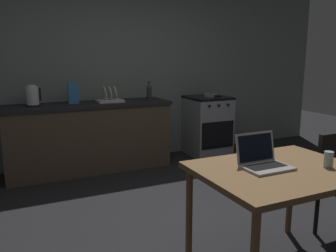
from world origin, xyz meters
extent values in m
plane|color=black|center=(0.00, 0.00, 0.00)|extent=(12.00, 12.00, 0.00)
cube|color=slate|center=(0.30, 2.43, 1.36)|extent=(6.40, 0.10, 2.71)
cube|color=#4C3D2D|center=(-0.60, 2.08, 0.43)|extent=(2.10, 0.60, 0.86)
cube|color=black|center=(-0.60, 2.08, 0.88)|extent=(2.16, 0.64, 0.04)
cube|color=gray|center=(1.23, 2.08, 0.43)|extent=(0.60, 0.60, 0.86)
cube|color=black|center=(1.23, 2.08, 0.88)|extent=(0.60, 0.60, 0.04)
cube|color=black|center=(1.23, 1.77, 0.36)|extent=(0.54, 0.01, 0.40)
cylinder|color=black|center=(1.07, 1.76, 0.80)|extent=(0.04, 0.02, 0.04)
cylinder|color=black|center=(1.23, 1.76, 0.80)|extent=(0.04, 0.02, 0.04)
cylinder|color=black|center=(1.39, 1.76, 0.80)|extent=(0.04, 0.02, 0.04)
cube|color=brown|center=(0.07, -0.73, 0.74)|extent=(1.11, 0.86, 0.04)
cylinder|color=brown|center=(-0.42, -0.36, 0.36)|extent=(0.05, 0.05, 0.72)
cylinder|color=brown|center=(0.57, -0.36, 0.36)|extent=(0.05, 0.05, 0.72)
cube|color=black|center=(0.92, -0.48, 0.67)|extent=(0.38, 0.04, 0.42)
cylinder|color=black|center=(0.75, -0.49, 0.21)|extent=(0.04, 0.04, 0.42)
cube|color=#99999E|center=(-0.02, -0.71, 0.77)|extent=(0.32, 0.22, 0.02)
cube|color=black|center=(-0.02, -0.70, 0.78)|extent=(0.28, 0.12, 0.00)
cube|color=#99999E|center=(-0.02, -0.58, 0.88)|extent=(0.32, 0.05, 0.21)
cube|color=black|center=(-0.02, -0.58, 0.88)|extent=(0.29, 0.04, 0.18)
cylinder|color=black|center=(-1.27, 2.08, 0.91)|extent=(0.16, 0.16, 0.02)
cylinder|color=silver|center=(-1.27, 2.08, 1.03)|extent=(0.15, 0.15, 0.23)
cylinder|color=silver|center=(-1.27, 2.08, 1.15)|extent=(0.09, 0.09, 0.02)
cube|color=black|center=(-1.18, 2.08, 1.04)|extent=(0.02, 0.02, 0.16)
cylinder|color=#2D2D33|center=(0.25, 2.03, 0.99)|extent=(0.07, 0.07, 0.18)
cone|color=#2D2D33|center=(0.25, 2.03, 1.11)|extent=(0.07, 0.07, 0.06)
cylinder|color=black|center=(0.25, 2.03, 1.15)|extent=(0.03, 0.03, 0.02)
cylinder|color=gray|center=(1.27, 2.06, 0.91)|extent=(0.22, 0.22, 0.01)
torus|color=gray|center=(1.27, 2.06, 0.94)|extent=(0.23, 0.23, 0.02)
cylinder|color=black|center=(1.27, 1.86, 0.92)|extent=(0.02, 0.18, 0.02)
cylinder|color=#99B7C6|center=(0.39, -0.86, 0.82)|extent=(0.06, 0.06, 0.11)
cube|color=#3372B2|center=(-0.77, 2.10, 1.03)|extent=(0.13, 0.05, 0.27)
cube|color=silver|center=(-0.30, 2.08, 0.92)|extent=(0.34, 0.26, 0.03)
cylinder|color=beige|center=(-0.37, 2.08, 1.02)|extent=(0.04, 0.18, 0.18)
cylinder|color=beige|center=(-0.30, 2.08, 1.02)|extent=(0.04, 0.18, 0.18)
cylinder|color=beige|center=(-0.23, 2.08, 1.02)|extent=(0.04, 0.18, 0.18)
camera|label=1|loc=(-1.58, -2.46, 1.51)|focal=37.36mm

